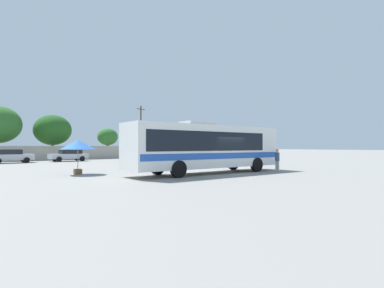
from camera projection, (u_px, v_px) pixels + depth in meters
name	position (u px, v px, depth m)	size (l,w,h in m)	color
ground_plane	(149.00, 166.00, 28.97)	(300.00, 300.00, 0.00)	gray
perimeter_wall	(83.00, 153.00, 43.11)	(80.00, 0.30, 1.93)	#9E998C
coach_bus_white_blue	(206.00, 146.00, 20.91)	(12.10, 3.06, 3.54)	white
attendant_by_bus_door	(277.00, 159.00, 22.38)	(0.40, 0.40, 1.65)	#B7B2A8
vendor_umbrella_near_gate_blue	(78.00, 145.00, 20.15)	(2.27, 2.27, 2.31)	gray
parked_car_leftmost_silver	(11.00, 156.00, 33.74)	(4.42, 2.00, 1.53)	#B7BABF
parked_car_second_silver	(69.00, 155.00, 37.82)	(4.51, 2.04, 1.44)	#B7BABF
utility_pole_near	(141.00, 130.00, 53.18)	(1.77, 0.58, 9.03)	#4C3823
roadside_tree_midleft	(53.00, 130.00, 44.28)	(5.24, 5.24, 6.50)	brown
roadside_tree_midright	(108.00, 137.00, 48.96)	(3.25, 3.25, 4.81)	brown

